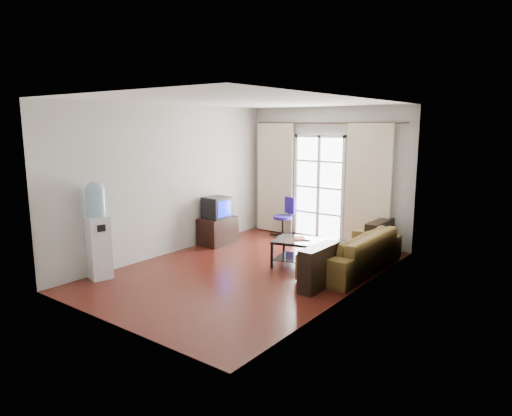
{
  "coord_description": "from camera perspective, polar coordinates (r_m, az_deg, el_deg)",
  "views": [
    {
      "loc": [
        4.41,
        -5.65,
        2.35
      ],
      "look_at": [
        -0.11,
        0.35,
        0.97
      ],
      "focal_mm": 32.0,
      "sensor_mm": 36.0,
      "label": 1
    }
  ],
  "objects": [
    {
      "name": "radiator",
      "position": [
        9.14,
        12.81,
        -2.64
      ],
      "size": [
        0.64,
        0.12,
        0.64
      ],
      "primitive_type": "cube",
      "color": "gray",
      "rests_on": "floor"
    },
    {
      "name": "coffee_table",
      "position": [
        7.65,
        6.57,
        -5.25
      ],
      "size": [
        1.25,
        0.9,
        0.46
      ],
      "rotation": [
        0.0,
        0.0,
        0.24
      ],
      "color": "silver",
      "rests_on": "floor"
    },
    {
      "name": "bowl",
      "position": [
        7.43,
        9.14,
        -4.29
      ],
      "size": [
        0.23,
        0.23,
        0.05
      ],
      "primitive_type": "imported",
      "rotation": [
        0.0,
        0.0,
        0.09
      ],
      "color": "#2E7F35",
      "rests_on": "coffee_table"
    },
    {
      "name": "wall_right",
      "position": [
        6.3,
        12.08,
        1.04
      ],
      "size": [
        0.02,
        5.2,
        2.7
      ],
      "primitive_type": "cube",
      "color": "#B0AFA7",
      "rests_on": "floor"
    },
    {
      "name": "ceiling",
      "position": [
        7.17,
        -0.98,
        13.19
      ],
      "size": [
        5.2,
        5.2,
        0.0
      ],
      "primitive_type": "plane",
      "rotation": [
        3.14,
        0.0,
        0.0
      ],
      "color": "white",
      "rests_on": "wall_back"
    },
    {
      "name": "water_cooler",
      "position": [
        7.36,
        -19.18,
        -2.4
      ],
      "size": [
        0.38,
        0.38,
        1.52
      ],
      "rotation": [
        0.0,
        0.0,
        -0.26
      ],
      "color": "silver",
      "rests_on": "floor"
    },
    {
      "name": "curtain_left",
      "position": [
        9.94,
        2.4,
        3.74
      ],
      "size": [
        0.9,
        0.07,
        2.35
      ],
      "primitive_type": "cube",
      "color": "beige",
      "rests_on": "curtain_rod"
    },
    {
      "name": "tv_stand",
      "position": [
        9.12,
        -4.82,
        -2.85
      ],
      "size": [
        0.49,
        0.73,
        0.54
      ],
      "primitive_type": "cube",
      "rotation": [
        0.0,
        0.0,
        -0.0
      ],
      "color": "black",
      "rests_on": "floor"
    },
    {
      "name": "floor",
      "position": [
        7.54,
        -0.92,
        -7.77
      ],
      "size": [
        5.2,
        5.2,
        0.0
      ],
      "primitive_type": "plane",
      "color": "#531C13",
      "rests_on": "ground"
    },
    {
      "name": "crt_tv",
      "position": [
        8.99,
        -5.01,
        0.08
      ],
      "size": [
        0.49,
        0.48,
        0.42
      ],
      "rotation": [
        0.0,
        0.0,
        -0.06
      ],
      "color": "black",
      "rests_on": "tv_stand"
    },
    {
      "name": "curtain_right",
      "position": [
        8.91,
        13.86,
        2.67
      ],
      "size": [
        0.9,
        0.07,
        2.35
      ],
      "primitive_type": "cube",
      "color": "beige",
      "rests_on": "curtain_rod"
    },
    {
      "name": "sofa",
      "position": [
        7.66,
        12.0,
        -5.22
      ],
      "size": [
        2.19,
        0.89,
        0.64
      ],
      "primitive_type": "imported",
      "rotation": [
        0.0,
        0.0,
        -1.58
      ],
      "color": "brown",
      "rests_on": "floor"
    },
    {
      "name": "task_chair",
      "position": [
        9.72,
        3.49,
        -2.13
      ],
      "size": [
        0.71,
        0.71,
        0.83
      ],
      "rotation": [
        0.0,
        0.0,
        -0.31
      ],
      "color": "black",
      "rests_on": "floor"
    },
    {
      "name": "book",
      "position": [
        7.68,
        4.79,
        -3.81
      ],
      "size": [
        0.4,
        0.4,
        0.02
      ],
      "primitive_type": "imported",
      "rotation": [
        0.0,
        0.0,
        0.67
      ],
      "color": "#B61630",
      "rests_on": "coffee_table"
    },
    {
      "name": "remote",
      "position": [
        7.6,
        6.27,
        -4.01
      ],
      "size": [
        0.15,
        0.1,
        0.02
      ],
      "primitive_type": "cube",
      "rotation": [
        0.0,
        0.0,
        0.43
      ],
      "color": "black",
      "rests_on": "coffee_table"
    },
    {
      "name": "curtain_rod",
      "position": [
        9.26,
        8.75,
        10.46
      ],
      "size": [
        3.3,
        0.04,
        0.04
      ],
      "primitive_type": "cylinder",
      "rotation": [
        0.0,
        1.57,
        0.0
      ],
      "color": "#4C3F2D",
      "rests_on": "wall_back"
    },
    {
      "name": "wall_front",
      "position": [
        5.45,
        -18.0,
        -0.68
      ],
      "size": [
        3.6,
        0.02,
        2.7
      ],
      "primitive_type": "cube",
      "color": "#B0AFA7",
      "rests_on": "floor"
    },
    {
      "name": "french_door",
      "position": [
        9.46,
        7.86,
        2.55
      ],
      "size": [
        1.16,
        0.06,
        2.15
      ],
      "color": "white",
      "rests_on": "wall_back"
    },
    {
      "name": "wall_back",
      "position": [
        9.4,
        8.86,
        4.16
      ],
      "size": [
        3.6,
        0.02,
        2.7
      ],
      "primitive_type": "cube",
      "color": "#B0AFA7",
      "rests_on": "floor"
    },
    {
      "name": "wall_left",
      "position": [
        8.45,
        -10.64,
        3.42
      ],
      "size": [
        0.02,
        5.2,
        2.7
      ],
      "primitive_type": "cube",
      "color": "#B0AFA7",
      "rests_on": "floor"
    }
  ]
}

